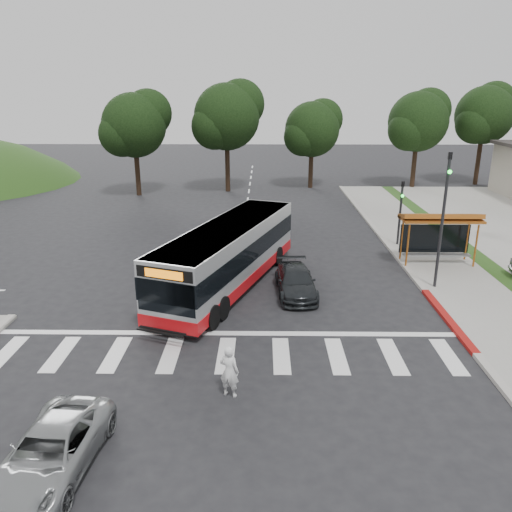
{
  "coord_description": "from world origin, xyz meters",
  "views": [
    {
      "loc": [
        1.3,
        -20.93,
        9.05
      ],
      "look_at": [
        1.0,
        1.56,
        1.6
      ],
      "focal_mm": 35.0,
      "sensor_mm": 36.0,
      "label": 1
    }
  ],
  "objects_px": {
    "transit_bus": "(229,256)",
    "silver_suv_south": "(51,452)",
    "dark_sedan": "(296,281)",
    "pedestrian": "(229,371)"
  },
  "relations": [
    {
      "from": "dark_sedan",
      "to": "silver_suv_south",
      "type": "distance_m",
      "value": 13.45
    },
    {
      "from": "pedestrian",
      "to": "silver_suv_south",
      "type": "distance_m",
      "value": 5.37
    },
    {
      "from": "pedestrian",
      "to": "dark_sedan",
      "type": "distance_m",
      "value": 8.68
    },
    {
      "from": "pedestrian",
      "to": "silver_suv_south",
      "type": "relative_size",
      "value": 0.4
    },
    {
      "from": "silver_suv_south",
      "to": "pedestrian",
      "type": "bearing_deg",
      "value": 43.11
    },
    {
      "from": "transit_bus",
      "to": "silver_suv_south",
      "type": "distance_m",
      "value": 13.09
    },
    {
      "from": "dark_sedan",
      "to": "silver_suv_south",
      "type": "xyz_separation_m",
      "value": [
        -6.77,
        -11.62,
        -0.02
      ]
    },
    {
      "from": "pedestrian",
      "to": "dark_sedan",
      "type": "xyz_separation_m",
      "value": [
        2.57,
        8.29,
        -0.24
      ]
    },
    {
      "from": "transit_bus",
      "to": "silver_suv_south",
      "type": "height_order",
      "value": "transit_bus"
    },
    {
      "from": "transit_bus",
      "to": "silver_suv_south",
      "type": "relative_size",
      "value": 2.77
    }
  ]
}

